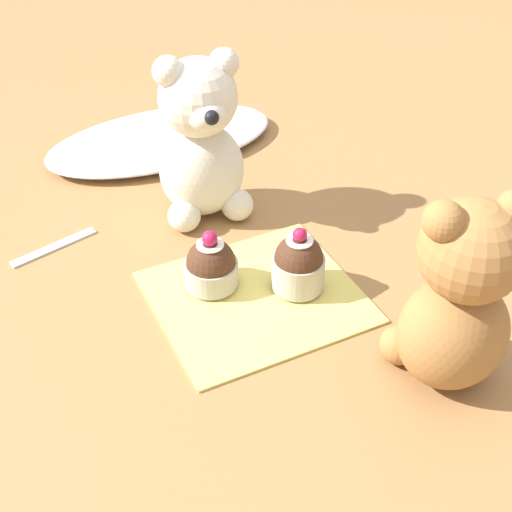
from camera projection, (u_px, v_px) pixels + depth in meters
ground_plane at (256, 298)px, 0.74m from camera, size 4.00×4.00×0.00m
knitted_placemat at (256, 296)px, 0.74m from camera, size 0.21×0.19×0.01m
tulle_cloth at (161, 139)px, 0.98m from camera, size 0.32×0.17×0.03m
teddy_bear_cream at (201, 142)px, 0.81m from camera, size 0.11×0.11×0.20m
teddy_bear_tan at (459, 298)px, 0.60m from camera, size 0.11×0.11×0.20m
cupcake_near_cream_bear at (211, 266)px, 0.74m from camera, size 0.06×0.06×0.07m
cupcake_near_tan_bear at (298, 264)px, 0.73m from camera, size 0.05×0.05×0.07m
teaspoon at (54, 246)px, 0.81m from camera, size 0.10×0.04×0.01m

